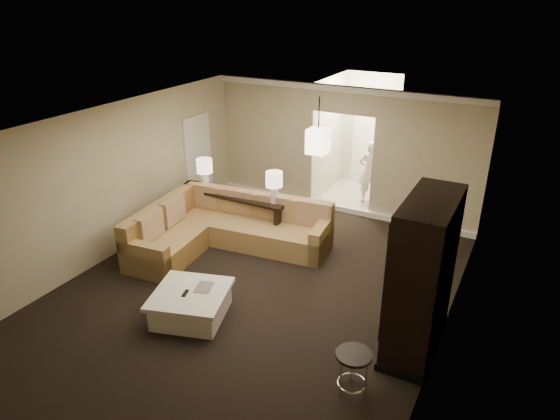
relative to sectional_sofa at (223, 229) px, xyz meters
The scene contains 19 objects.
ground 1.88m from the sectional_sofa, 44.36° to the right, with size 8.00×8.00×0.00m, color black.
wall_back 3.18m from the sectional_sofa, 64.04° to the left, with size 6.00×0.04×2.80m, color beige.
wall_front 5.55m from the sectional_sofa, 76.00° to the right, with size 6.00×0.04×2.80m, color beige.
wall_left 2.35m from the sectional_sofa, 142.49° to the right, with size 0.04×8.00×2.80m, color beige.
wall_right 4.62m from the sectional_sofa, 16.63° to the right, with size 0.04×8.00×2.80m, color beige.
ceiling 3.04m from the sectional_sofa, 44.36° to the right, with size 6.00×8.00×0.02m, color white.
crown_molding 3.79m from the sectional_sofa, 63.62° to the left, with size 6.00×0.10×0.12m, color white.
baseboard 2.99m from the sectional_sofa, 63.62° to the left, with size 6.00×0.10×0.12m, color white.
side_door 2.34m from the sectional_sofa, 137.55° to the left, with size 0.05×0.90×2.10m, color white.
foyer 4.36m from the sectional_sofa, 71.97° to the left, with size 1.44×2.02×2.80m.
sectional_sofa is the anchor object (origin of this frame).
coffee_table 2.29m from the sectional_sofa, 68.68° to the right, with size 1.36×1.36×0.46m.
console_table 0.72m from the sectional_sofa, 96.32° to the left, with size 2.13×0.51×0.82m.
armoire 4.24m from the sectional_sofa, 16.56° to the right, with size 0.67×1.56×2.24m.
drink_table 4.30m from the sectional_sofa, 34.43° to the right, with size 0.45×0.45×0.57m.
table_lamp_left 1.44m from the sectional_sofa, 141.21° to the left, with size 0.33×0.33×0.63m.
table_lamp_right 1.33m from the sectional_sofa, 43.29° to the left, with size 0.33×0.33×0.63m.
pendant_light 2.49m from the sectional_sofa, 46.91° to the left, with size 0.38×0.38×1.09m.
person 3.90m from the sectional_sofa, 62.82° to the left, with size 0.60×0.40×1.66m, color beige.
Camera 1 is at (3.69, -5.83, 4.64)m, focal length 32.00 mm.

